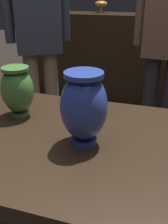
# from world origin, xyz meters

# --- Properties ---
(back_display_shelf) EXTENTS (2.60, 0.40, 0.99)m
(back_display_shelf) POSITION_xyz_m (0.00, 2.20, 0.49)
(back_display_shelf) COLOR black
(back_display_shelf) RESTS_ON ground_plane
(vase_centerpiece) EXTENTS (0.14, 0.14, 0.22)m
(vase_centerpiece) POSITION_xyz_m (0.01, -0.02, 0.92)
(vase_centerpiece) COLOR #2D429E
(vase_centerpiece) RESTS_ON display_plinth
(vase_tall_behind) EXTENTS (0.12, 0.12, 0.18)m
(vase_tall_behind) POSITION_xyz_m (-0.28, 0.09, 0.90)
(vase_tall_behind) COLOR #477A38
(vase_tall_behind) RESTS_ON display_plinth
(shelf_vase_far_left) EXTENTS (0.15, 0.15, 0.12)m
(shelf_vase_far_left) POSITION_xyz_m (-1.04, 2.21, 1.07)
(shelf_vase_far_left) COLOR gray
(shelf_vase_far_left) RESTS_ON back_display_shelf
(shelf_vase_left) EXTENTS (0.13, 0.13, 0.12)m
(shelf_vase_left) POSITION_xyz_m (-0.52, 2.27, 1.08)
(shelf_vase_left) COLOR orange
(shelf_vase_left) RESTS_ON back_display_shelf
(visitor_near_left) EXTENTS (0.41, 0.32, 1.61)m
(visitor_near_left) POSITION_xyz_m (-0.70, 1.11, 0.95)
(visitor_near_left) COLOR #846B56
(visitor_near_left) RESTS_ON ground_plane
(visitor_center_back) EXTENTS (0.47, 0.21, 1.56)m
(visitor_center_back) POSITION_xyz_m (0.20, 1.32, 0.92)
(visitor_center_back) COLOR #232328
(visitor_center_back) RESTS_ON ground_plane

